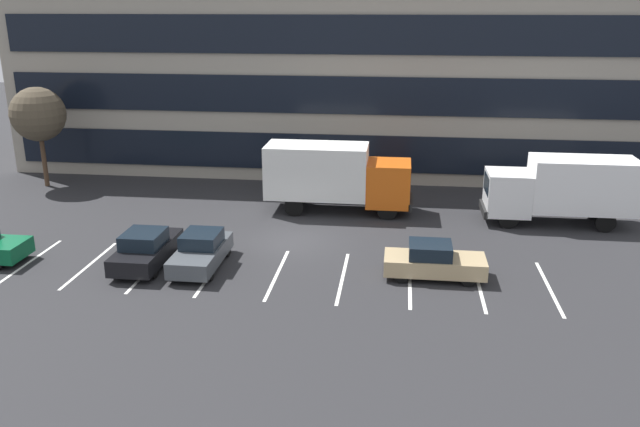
% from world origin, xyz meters
% --- Properties ---
extents(ground_plane, '(120.00, 120.00, 0.00)m').
position_xyz_m(ground_plane, '(0.00, 0.00, 0.00)').
color(ground_plane, '#262628').
extents(office_building, '(41.71, 14.08, 14.40)m').
position_xyz_m(office_building, '(0.00, 17.95, 7.20)').
color(office_building, gray).
rests_on(office_building, ground_plane).
extents(lot_markings, '(22.54, 5.40, 0.01)m').
position_xyz_m(lot_markings, '(0.00, -3.96, 0.00)').
color(lot_markings, silver).
rests_on(lot_markings, ground_plane).
extents(box_truck_orange, '(7.98, 2.64, 3.70)m').
position_xyz_m(box_truck_orange, '(1.54, 5.11, 2.08)').
color(box_truck_orange, '#D85914').
rests_on(box_truck_orange, ground_plane).
extents(box_truck_white, '(7.55, 2.50, 3.50)m').
position_xyz_m(box_truck_white, '(13.37, 4.40, 1.97)').
color(box_truck_white, white).
rests_on(box_truck_white, ground_plane).
extents(sedan_tan, '(4.20, 1.76, 1.50)m').
position_xyz_m(sedan_tan, '(6.56, -3.43, 0.71)').
color(sedan_tan, tan).
rests_on(sedan_tan, ground_plane).
extents(sedan_black, '(1.86, 4.45, 1.59)m').
position_xyz_m(sedan_black, '(-5.86, -3.65, 0.75)').
color(sedan_black, black).
rests_on(sedan_black, ground_plane).
extents(sedan_charcoal, '(1.78, 4.26, 1.53)m').
position_xyz_m(sedan_charcoal, '(-3.42, -3.53, 0.72)').
color(sedan_charcoal, '#474C51').
rests_on(sedan_charcoal, ground_plane).
extents(bare_tree, '(3.29, 3.29, 6.18)m').
position_xyz_m(bare_tree, '(-17.00, 8.02, 4.51)').
color(bare_tree, '#473323').
rests_on(bare_tree, ground_plane).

